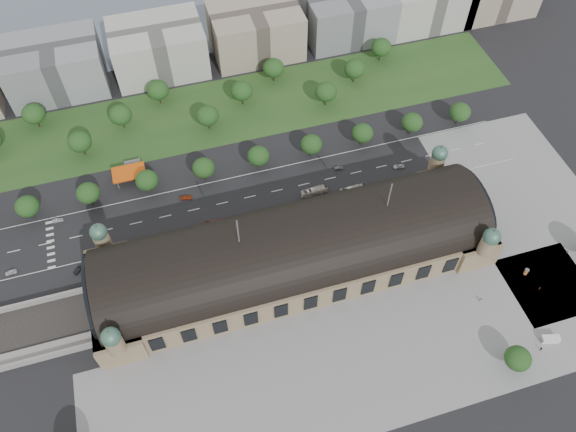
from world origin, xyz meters
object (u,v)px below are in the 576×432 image
object	(u,v)px
parked_car_2	(117,262)
parked_car_1	(151,248)
advertising_column	(526,272)
parked_car_6	(234,227)
parked_car_4	(184,240)
pedestrian_2	(567,252)
pedestrian_4	(541,349)
traffic_car_5	(339,168)
parked_car_0	(79,270)
pedestrian_1	(540,288)
parked_car_3	(113,255)
bus_mid	(314,191)
traffic_car_1	(58,220)
petrol_station	(131,169)
parked_car_5	(215,238)
bus_west	(218,224)
bus_east	(353,190)
traffic_car_6	(399,166)
van_south	(549,339)
pedestrian_0	(481,300)
traffic_car_0	(11,272)
traffic_car_3	(186,197)

from	to	relation	value
parked_car_2	parked_car_1	bearing A→B (deg)	75.68
advertising_column	parked_car_6	bearing A→B (deg)	152.63
parked_car_4	pedestrian_2	xyz separation A→B (m)	(143.09, -48.46, 0.08)
parked_car_6	pedestrian_4	xyz separation A→B (m)	(90.59, -81.60, 0.12)
traffic_car_5	parked_car_0	xyz separation A→B (m)	(-113.32, -20.60, 0.07)
parked_car_2	advertising_column	distance (m)	157.30
pedestrian_2	pedestrian_1	bearing A→B (deg)	85.69
parked_car_6	pedestrian_2	distance (m)	131.92
parked_car_3	pedestrian_1	size ratio (longest dim) A/B	2.30
parked_car_6	bus_mid	size ratio (longest dim) A/B	0.45
pedestrian_4	parked_car_3	bearing A→B (deg)	-102.42
traffic_car_1	parked_car_3	xyz separation A→B (m)	(20.06, -23.48, 0.08)
petrol_station	bus_mid	world-z (taller)	petrol_station
parked_car_5	bus_west	world-z (taller)	bus_west
bus_west	petrol_station	bearing A→B (deg)	41.00
parked_car_1	bus_east	xyz separation A→B (m)	(86.46, 4.75, 0.75)
traffic_car_6	parked_car_6	size ratio (longest dim) A/B	0.93
parked_car_4	pedestrian_1	bearing A→B (deg)	28.11
parked_car_1	parked_car_5	distance (m)	25.31
parked_car_6	van_south	bearing A→B (deg)	21.15
parked_car_6	pedestrian_0	distance (m)	98.79
parked_car_3	pedestrian_2	xyz separation A→B (m)	(170.90, -49.60, 0.14)
traffic_car_1	parked_car_6	xyz separation A→B (m)	(68.47, -24.09, 0.08)
petrol_station	parked_car_6	distance (m)	54.75
traffic_car_1	advertising_column	xyz separation A→B (m)	(170.27, -76.78, 0.91)
traffic_car_6	pedestrian_4	xyz separation A→B (m)	(13.61, -92.98, 0.20)
advertising_column	van_south	bearing A→B (deg)	-103.70
traffic_car_6	parked_car_4	world-z (taller)	parked_car_4
traffic_car_6	bus_mid	xyz separation A→B (m)	(-40.27, -3.43, 0.93)
bus_mid	van_south	distance (m)	105.15
parked_car_2	van_south	xyz separation A→B (m)	(142.74, -76.35, 0.63)
van_south	pedestrian_0	world-z (taller)	van_south
bus_west	bus_mid	xyz separation A→B (m)	(42.78, 4.96, -0.01)
traffic_car_0	traffic_car_5	distance (m)	139.00
parked_car_2	bus_west	world-z (taller)	bus_west
parked_car_5	bus_east	bearing A→B (deg)	57.01
parked_car_1	pedestrian_2	xyz separation A→B (m)	(156.40, -48.29, 0.09)
traffic_car_0	pedestrian_0	distance (m)	177.92
bus_mid	parked_car_3	bearing A→B (deg)	91.65
parked_car_5	traffic_car_5	bearing A→B (deg)	69.72
petrol_station	parked_car_6	bearing A→B (deg)	-48.98
traffic_car_1	traffic_car_3	world-z (taller)	traffic_car_3
pedestrian_4	bus_east	bearing A→B (deg)	-137.87
traffic_car_0	van_south	size ratio (longest dim) A/B	0.66
traffic_car_0	parked_car_1	distance (m)	53.24
traffic_car_6	pedestrian_1	distance (m)	76.31
bus_east	traffic_car_1	bearing A→B (deg)	79.55
traffic_car_0	parked_car_3	bearing A→B (deg)	77.52
parked_car_3	bus_mid	bearing A→B (deg)	63.78
traffic_car_1	pedestrian_2	world-z (taller)	pedestrian_2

